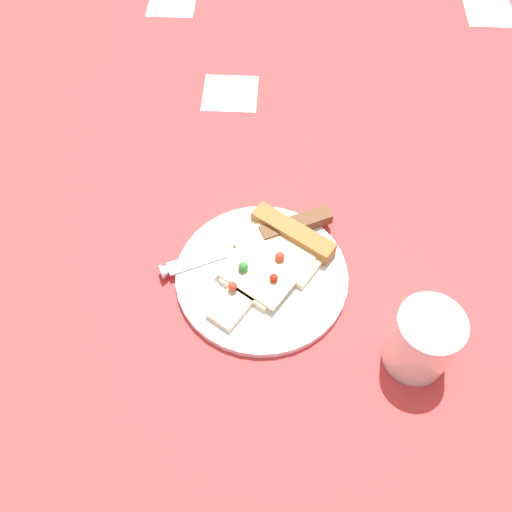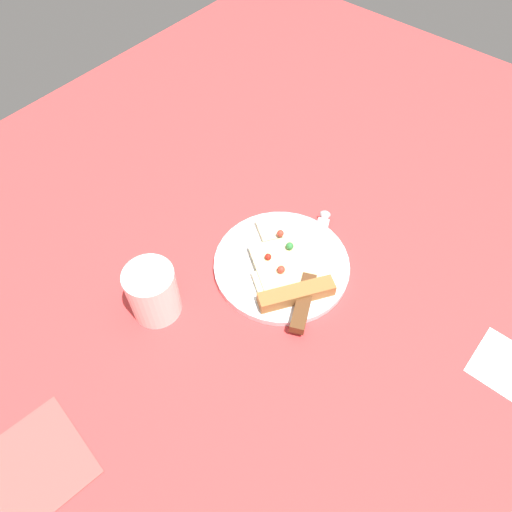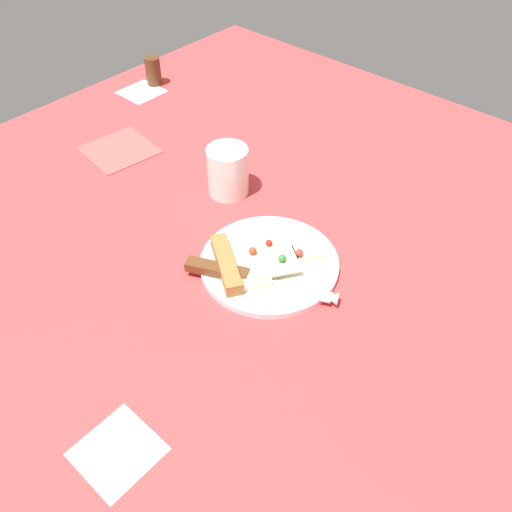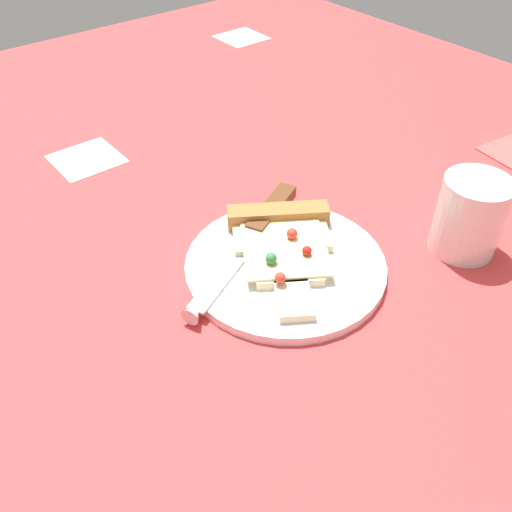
# 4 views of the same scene
# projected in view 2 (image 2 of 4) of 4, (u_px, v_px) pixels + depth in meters

# --- Properties ---
(ground_plane) EXTENTS (1.54, 1.54, 0.03)m
(ground_plane) POSITION_uv_depth(u_px,v_px,m) (336.00, 280.00, 0.80)
(ground_plane) COLOR #D13838
(ground_plane) RESTS_ON ground
(plate) EXTENTS (0.22, 0.22, 0.01)m
(plate) POSITION_uv_depth(u_px,v_px,m) (281.00, 265.00, 0.79)
(plate) COLOR silver
(plate) RESTS_ON ground_plane
(pizza_slice) EXTENTS (0.19, 0.16, 0.03)m
(pizza_slice) POSITION_uv_depth(u_px,v_px,m) (287.00, 272.00, 0.77)
(pizza_slice) COLOR beige
(pizza_slice) RESTS_ON plate
(knife) EXTENTS (0.12, 0.23, 0.02)m
(knife) POSITION_uv_depth(u_px,v_px,m) (309.00, 279.00, 0.76)
(knife) COLOR silver
(knife) RESTS_ON plate
(drinking_glass) EXTENTS (0.08, 0.08, 0.09)m
(drinking_glass) POSITION_uv_depth(u_px,v_px,m) (153.00, 292.00, 0.71)
(drinking_glass) COLOR silver
(drinking_glass) RESTS_ON ground_plane
(napkin) EXTENTS (0.15, 0.15, 0.00)m
(napkin) POSITION_uv_depth(u_px,v_px,m) (32.00, 467.00, 0.61)
(napkin) COLOR #E54C47
(napkin) RESTS_ON ground_plane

